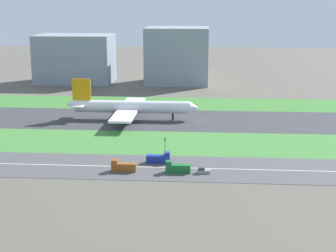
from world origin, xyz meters
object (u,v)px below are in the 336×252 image
at_px(terminal_building, 75,59).
at_px(hangar_building, 177,56).
at_px(truck_0, 177,168).
at_px(traffic_light, 165,146).
at_px(fuel_tank_west, 191,67).
at_px(truck_1, 123,167).
at_px(truck_2, 159,159).
at_px(car_0, 203,171).
at_px(airliner, 129,107).

relative_size(terminal_building, hangar_building, 1.22).
height_order(truck_0, traffic_light, traffic_light).
bearing_deg(hangar_building, terminal_building, 180.00).
height_order(traffic_light, fuel_tank_west, fuel_tank_west).
xyz_separation_m(truck_1, fuel_tank_west, (16.14, 237.00, 4.42)).
distance_m(truck_0, traffic_light, 19.03).
bearing_deg(truck_0, truck_1, 0.00).
bearing_deg(truck_2, car_0, -32.12).
bearing_deg(truck_2, hangar_building, 91.19).
relative_size(truck_1, traffic_light, 1.17).
relative_size(airliner, traffic_light, 9.03).
relative_size(car_0, terminal_building, 0.08).
relative_size(airliner, truck_1, 7.74).
bearing_deg(truck_1, car_0, -180.00).
xyz_separation_m(car_0, truck_0, (-8.77, -0.00, 0.75)).
distance_m(truck_2, terminal_building, 197.71).
relative_size(airliner, fuel_tank_west, 3.35).
height_order(car_0, fuel_tank_west, fuel_tank_west).
distance_m(car_0, traffic_light, 23.27).
bearing_deg(car_0, terminal_building, -64.47).
bearing_deg(airliner, truck_0, -70.37).
xyz_separation_m(car_0, fuel_tank_west, (-11.12, 237.00, 5.17)).
distance_m(traffic_light, terminal_building, 190.82).
bearing_deg(truck_0, fuel_tank_west, -89.43).
bearing_deg(hangar_building, airliner, -98.43).
height_order(traffic_light, terminal_building, terminal_building).
relative_size(truck_0, truck_1, 1.00).
relative_size(car_0, fuel_tank_west, 0.23).
bearing_deg(car_0, fuel_tank_west, -87.31).
relative_size(traffic_light, hangar_building, 0.17).
height_order(car_0, truck_2, truck_2).
relative_size(truck_2, terminal_building, 0.16).
bearing_deg(truck_1, fuel_tank_west, -93.90).
height_order(airliner, hangar_building, hangar_building).
distance_m(truck_2, traffic_light, 8.56).
bearing_deg(car_0, truck_1, 0.00).
bearing_deg(fuel_tank_west, hangar_building, -100.80).
bearing_deg(truck_2, airliner, 106.90).
xyz_separation_m(truck_2, fuel_tank_west, (4.81, 227.00, 4.42)).
bearing_deg(car_0, airliner, -64.87).
height_order(truck_2, traffic_light, traffic_light).
bearing_deg(airliner, truck_1, -83.18).
bearing_deg(airliner, truck_2, -73.10).
height_order(car_0, traffic_light, traffic_light).
bearing_deg(car_0, hangar_building, -84.14).
bearing_deg(terminal_building, hangar_building, 0.00).
xyz_separation_m(truck_2, truck_0, (7.16, -10.00, 0.00)).
relative_size(terminal_building, fuel_tank_west, 2.69).
relative_size(truck_2, hangar_building, 0.20).
height_order(truck_2, fuel_tank_west, fuel_tank_west).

